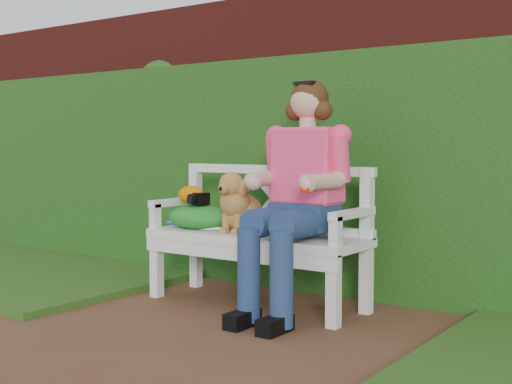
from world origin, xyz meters
The scene contains 11 objects.
ground centered at (0.00, 0.00, 0.00)m, with size 60.00×60.00×0.00m, color #5C2F1C.
brick_wall centered at (0.00, 1.90, 1.10)m, with size 10.00×0.30×2.20m, color #5C1A15.
ivy_hedge centered at (0.00, 1.68, 0.85)m, with size 10.00×0.18×1.70m, color #306523.
grass_left centered at (-2.40, 0.90, 0.03)m, with size 2.60×2.00×0.05m, color #193815.
garden_bench centered at (-0.21, 1.07, 0.24)m, with size 1.58×0.60×0.48m, color white, non-canonical shape.
seated_woman centered at (0.16, 1.05, 0.74)m, with size 0.63×0.83×1.48m, color #DD2D51, non-canonical shape.
dog centered at (-0.32, 1.03, 0.68)m, with size 0.27×0.37×0.41m, color #9C5131, non-canonical shape.
tennis_racket centered at (-0.64, 1.08, 0.49)m, with size 0.58×0.24×0.03m, color white, non-canonical shape.
green_bag centered at (-0.68, 1.05, 0.56)m, with size 0.49×0.38×0.17m, color green, non-canonical shape.
camera_item centered at (-0.67, 1.03, 0.69)m, with size 0.13×0.09×0.08m, color black.
baseball_glove centered at (-0.76, 1.05, 0.71)m, with size 0.20×0.15×0.13m, color #DC6A00.
Camera 1 is at (2.38, -2.57, 1.06)m, focal length 48.00 mm.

